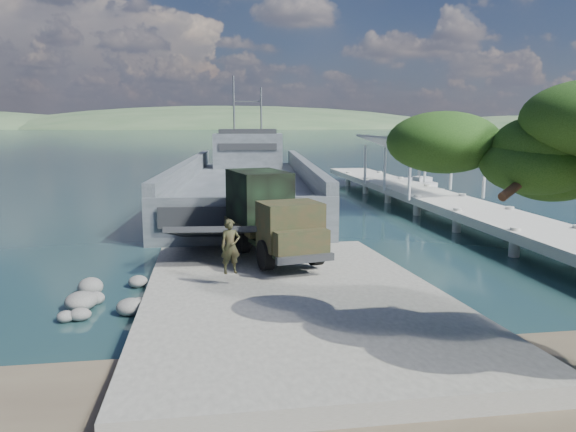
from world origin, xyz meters
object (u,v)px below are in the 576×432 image
object	(u,v)px
soldier	(231,257)
sailboat_far	(418,184)
landing_craft	(247,190)
military_truck	(269,214)
sailboat_near	(420,190)
pier	(424,187)

from	to	relation	value
soldier	sailboat_far	size ratio (longest dim) A/B	0.31
landing_craft	soldier	bearing A→B (deg)	-90.47
landing_craft	military_truck	world-z (taller)	landing_craft
soldier	sailboat_near	size ratio (longest dim) A/B	0.31
military_truck	sailboat_far	distance (m)	32.93
pier	landing_craft	bearing A→B (deg)	156.24
pier	sailboat_near	bearing A→B (deg)	69.70
sailboat_far	military_truck	bearing A→B (deg)	-127.60
pier	soldier	world-z (taller)	pier
military_truck	pier	bearing A→B (deg)	35.37
landing_craft	sailboat_far	xyz separation A→B (m)	(17.32, 7.67, -0.60)
soldier	sailboat_far	distance (m)	37.77
soldier	sailboat_near	xyz separation A→B (m)	(18.07, 27.13, -1.14)
military_truck	sailboat_far	size ratio (longest dim) A/B	1.25
pier	soldier	bearing A→B (deg)	-128.46
pier	military_truck	size ratio (longest dim) A/B	5.56
landing_craft	sailboat_near	world-z (taller)	landing_craft
landing_craft	sailboat_near	distance (m)	15.73
sailboat_near	landing_craft	bearing A→B (deg)	175.41
pier	military_truck	bearing A→B (deg)	-132.39
sailboat_near	sailboat_far	size ratio (longest dim) A/B	0.99
military_truck	soldier	size ratio (longest dim) A/B	4.06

